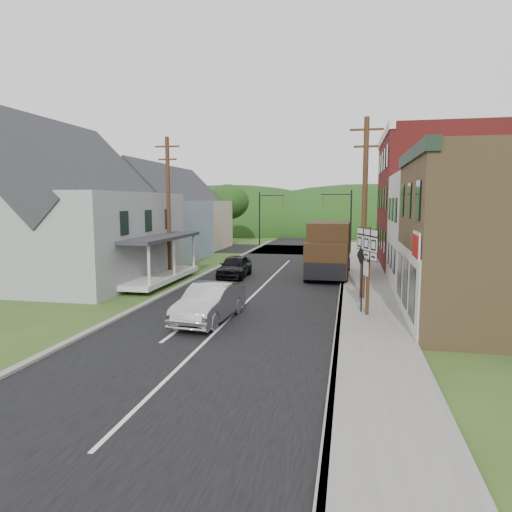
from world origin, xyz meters
The scene contains 24 objects.
ground centered at (0.00, 0.00, 0.00)m, with size 120.00×120.00×0.00m, color #2D4719.
road centered at (0.00, 10.00, 0.00)m, with size 9.00×90.00×0.02m, color black.
cross_road centered at (0.00, 27.00, 0.00)m, with size 60.00×9.00×0.02m, color black.
sidewalk_right centered at (5.90, 8.00, 0.07)m, with size 2.80×55.00×0.15m, color slate.
curb_right centered at (4.55, 8.00, 0.07)m, with size 0.20×55.00×0.15m, color slate.
curb_left centered at (-4.65, 8.00, 0.06)m, with size 0.30×55.00×0.12m, color slate.
storefront_white centered at (11.30, 7.50, 3.25)m, with size 8.00×7.00×6.50m, color silver.
storefront_red centered at (11.30, 17.00, 5.00)m, with size 8.00×12.00×10.00m, color maroon.
house_gray centered at (-12.00, 6.00, 4.23)m, with size 10.20×12.24×8.35m.
house_blue centered at (-11.00, 17.00, 3.69)m, with size 7.14×8.16×7.28m.
house_cream centered at (-11.50, 26.00, 3.69)m, with size 7.14×8.16×7.28m.
utility_pole_right centered at (5.60, 3.50, 4.66)m, with size 1.60×0.26×9.00m.
utility_pole_left centered at (-6.50, 8.00, 4.66)m, with size 1.60×0.26×9.00m.
traffic_signal_right centered at (4.30, 23.50, 3.76)m, with size 2.87×0.20×6.00m.
traffic_signal_left centered at (-4.30, 30.50, 3.76)m, with size 2.87×0.20×6.00m.
tree_left_b centered at (-17.00, 12.00, 4.88)m, with size 4.80×4.80×6.94m.
tree_left_c centered at (-19.00, 20.00, 5.94)m, with size 5.80×5.80×8.41m.
tree_left_d centered at (-9.00, 32.00, 4.88)m, with size 4.80×4.80×6.94m.
forested_ridge centered at (0.00, 55.00, 0.00)m, with size 90.00×30.00×16.00m, color black.
silver_sedan centered at (-0.70, -1.90, 0.78)m, with size 1.64×4.71×1.55m, color #BBBCC0.
dark_sedan centered at (-2.40, 8.98, 0.72)m, with size 1.71×4.25×1.45m, color black.
delivery_van centered at (3.60, 10.44, 1.82)m, with size 2.79×6.48×3.59m.
route_sign_cluster centered at (5.67, -0.02, 2.58)m, with size 0.81×2.04×3.76m.
warning_sign centered at (5.46, 0.48, 1.98)m, with size 0.32×0.74×2.86m.
Camera 1 is at (4.92, -19.62, 4.97)m, focal length 32.00 mm.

